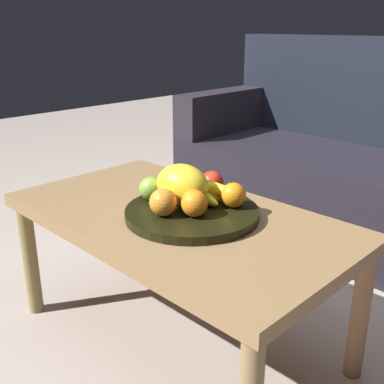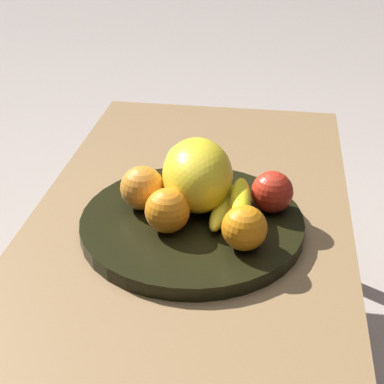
% 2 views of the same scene
% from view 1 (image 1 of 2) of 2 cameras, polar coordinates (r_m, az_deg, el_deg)
% --- Properties ---
extents(ground_plane, '(8.00, 8.00, 0.00)m').
position_cam_1_polar(ground_plane, '(1.58, -1.66, -17.41)').
color(ground_plane, '#AA9B91').
extents(coffee_table, '(1.02, 0.57, 0.44)m').
position_cam_1_polar(coffee_table, '(1.38, -1.82, -4.55)').
color(coffee_table, olive).
rests_on(coffee_table, ground_plane).
extents(couch, '(1.70, 0.70, 0.90)m').
position_cam_1_polar(couch, '(2.28, 20.28, 1.99)').
color(couch, black).
rests_on(couch, ground_plane).
extents(fruit_bowl, '(0.38, 0.38, 0.03)m').
position_cam_1_polar(fruit_bowl, '(1.33, 0.00, -2.54)').
color(fruit_bowl, black).
rests_on(fruit_bowl, coffee_table).
extents(melon_large_front, '(0.18, 0.15, 0.12)m').
position_cam_1_polar(melon_large_front, '(1.33, -1.18, 0.88)').
color(melon_large_front, yellow).
rests_on(melon_large_front, fruit_bowl).
extents(orange_front, '(0.07, 0.07, 0.07)m').
position_cam_1_polar(orange_front, '(1.33, 5.07, -0.37)').
color(orange_front, orange).
rests_on(orange_front, fruit_bowl).
extents(orange_left, '(0.07, 0.07, 0.07)m').
position_cam_1_polar(orange_left, '(1.26, 0.29, -1.40)').
color(orange_left, orange).
rests_on(orange_left, fruit_bowl).
extents(orange_right, '(0.08, 0.08, 0.08)m').
position_cam_1_polar(orange_right, '(1.26, -3.54, -1.25)').
color(orange_right, orange).
rests_on(orange_right, fruit_bowl).
extents(apple_front, '(0.07, 0.07, 0.07)m').
position_cam_1_polar(apple_front, '(1.38, -5.00, 0.43)').
color(apple_front, '#7EA93B').
rests_on(apple_front, fruit_bowl).
extents(apple_left, '(0.07, 0.07, 0.07)m').
position_cam_1_polar(apple_left, '(1.43, 2.45, 1.17)').
color(apple_left, red).
rests_on(apple_left, fruit_bowl).
extents(banana_bunch, '(0.18, 0.12, 0.06)m').
position_cam_1_polar(banana_bunch, '(1.36, 1.70, -0.23)').
color(banana_bunch, yellow).
rests_on(banana_bunch, fruit_bowl).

